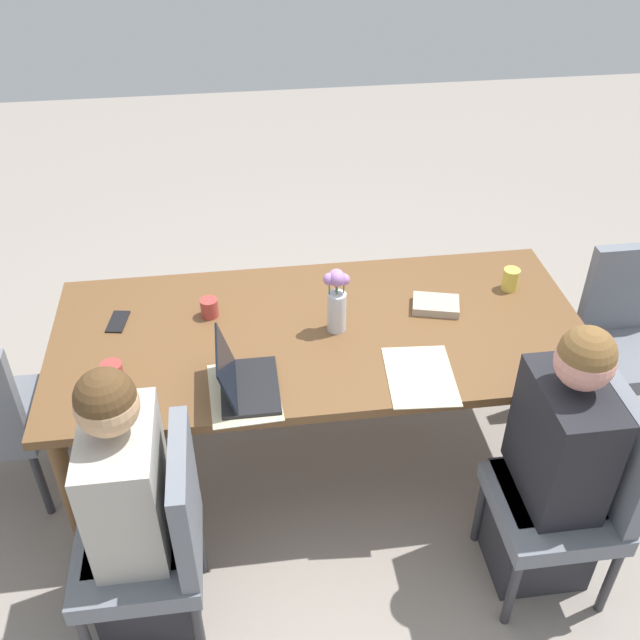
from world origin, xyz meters
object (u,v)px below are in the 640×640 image
at_px(dining_table, 320,342).
at_px(person_far_left_mid, 553,473).
at_px(chair_far_left_near, 157,536).
at_px(phone_black, 118,322).
at_px(person_far_left_near, 134,519).
at_px(laptop_far_left_near, 243,381).
at_px(chair_head_left_right_near, 631,332).
at_px(coffee_mug_near_left, 511,279).
at_px(coffee_mug_centre_left, 209,308).
at_px(coffee_mug_near_right, 113,373).
at_px(flower_vase, 337,297).
at_px(book_red_cover, 436,305).
at_px(chair_far_left_mid, 577,489).

distance_m(dining_table, person_far_left_mid, 1.07).
bearing_deg(chair_far_left_near, phone_black, -79.54).
xyz_separation_m(chair_far_left_near, person_far_left_near, (0.07, -0.06, 0.03)).
relative_size(dining_table, laptop_far_left_near, 7.03).
relative_size(dining_table, chair_head_left_right_near, 2.50).
distance_m(dining_table, chair_head_left_right_near, 1.50).
bearing_deg(chair_head_left_right_near, coffee_mug_near_left, -11.04).
bearing_deg(laptop_far_left_near, coffee_mug_near_left, -157.09).
bearing_deg(dining_table, phone_black, -10.90).
distance_m(dining_table, chair_far_left_near, 1.05).
distance_m(coffee_mug_near_left, coffee_mug_centre_left, 1.35).
relative_size(laptop_far_left_near, coffee_mug_centre_left, 3.88).
xyz_separation_m(person_far_left_near, coffee_mug_near_right, (0.08, -0.51, 0.24)).
bearing_deg(coffee_mug_centre_left, chair_head_left_right_near, 177.38).
relative_size(chair_head_left_right_near, flower_vase, 3.10).
xyz_separation_m(person_far_left_mid, phone_black, (1.62, -0.89, 0.20)).
distance_m(flower_vase, book_red_cover, 0.48).
bearing_deg(book_red_cover, coffee_mug_centre_left, 10.23).
bearing_deg(coffee_mug_near_left, dining_table, 11.89).
xyz_separation_m(chair_far_left_mid, coffee_mug_near_right, (1.68, -0.57, 0.27)).
distance_m(chair_far_left_near, phone_black, 1.00).
bearing_deg(coffee_mug_centre_left, phone_black, -0.29).
height_order(person_far_left_near, phone_black, person_far_left_near).
height_order(chair_far_left_mid, book_red_cover, chair_far_left_mid).
distance_m(laptop_far_left_near, coffee_mug_near_right, 0.50).
bearing_deg(chair_far_left_near, coffee_mug_centre_left, -102.70).
distance_m(dining_table, flower_vase, 0.24).
bearing_deg(chair_far_left_near, chair_far_left_mid, -179.83).
distance_m(chair_head_left_right_near, book_red_cover, 0.99).
height_order(chair_far_left_near, person_far_left_near, person_far_left_near).
xyz_separation_m(laptop_far_left_near, book_red_cover, (-0.86, -0.42, -0.03)).
distance_m(chair_far_left_near, coffee_mug_near_left, 1.87).
xyz_separation_m(chair_head_left_right_near, flower_vase, (1.42, 0.08, 0.38)).
height_order(dining_table, book_red_cover, book_red_cover).
bearing_deg(laptop_far_left_near, phone_black, -44.20).
xyz_separation_m(coffee_mug_near_right, book_red_cover, (-1.35, -0.31, -0.03)).
bearing_deg(book_red_cover, coffee_mug_near_left, -149.23).
distance_m(person_far_left_mid, book_red_cover, 0.88).
bearing_deg(person_far_left_mid, chair_far_left_mid, 141.24).
bearing_deg(person_far_left_mid, coffee_mug_near_left, -97.66).
relative_size(coffee_mug_near_right, coffee_mug_centre_left, 1.07).
relative_size(chair_far_left_near, book_red_cover, 4.50).
relative_size(chair_far_left_mid, coffee_mug_near_left, 8.83).
xyz_separation_m(coffee_mug_near_left, phone_black, (1.75, 0.02, -0.05)).
relative_size(chair_head_left_right_near, laptop_far_left_near, 2.81).
height_order(chair_far_left_mid, phone_black, chair_far_left_mid).
height_order(chair_head_left_right_near, coffee_mug_near_left, chair_head_left_right_near).
bearing_deg(chair_far_left_mid, coffee_mug_near_right, -18.66).
bearing_deg(chair_head_left_right_near, book_red_cover, -0.56).
bearing_deg(chair_head_left_right_near, chair_far_left_mid, 53.36).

